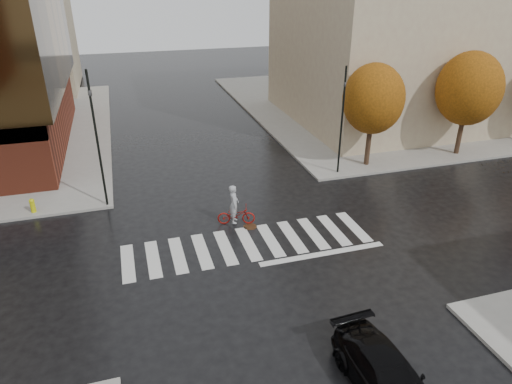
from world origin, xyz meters
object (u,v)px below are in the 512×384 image
traffic_light_ne (342,115)px  fire_hydrant (32,205)px  sedan (387,378)px  traffic_light_nw (96,132)px  cyclist (235,211)px

traffic_light_ne → fire_hydrant: traffic_light_ne is taller
sedan → traffic_light_nw: size_ratio=0.63×
fire_hydrant → cyclist: bearing=-22.0°
traffic_light_nw → fire_hydrant: bearing=-81.0°
cyclist → traffic_light_ne: size_ratio=0.33×
cyclist → traffic_light_nw: size_ratio=0.30×
fire_hydrant → sedan: bearing=-52.7°
traffic_light_ne → fire_hydrant: size_ratio=8.48×
sedan → traffic_light_nw: traffic_light_nw is taller
cyclist → traffic_light_nw: (-6.20, 3.80, 3.52)m
traffic_light_nw → fire_hydrant: size_ratio=9.34×
cyclist → traffic_light_nw: 8.08m
cyclist → fire_hydrant: (-9.90, 4.00, -0.16)m
sedan → fire_hydrant: 19.25m
cyclist → sedan: bearing=-156.6°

